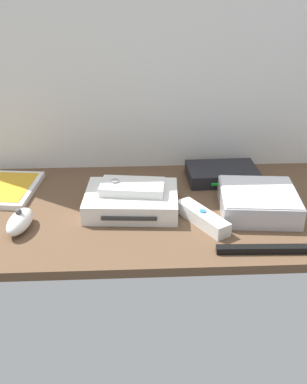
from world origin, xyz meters
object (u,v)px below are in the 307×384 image
object	(u,v)px
game_console	(131,201)
sensor_bar	(277,249)
remote_wand	(202,218)
remote_classic_pad	(132,186)
network_router	(222,174)
mini_computer	(258,201)
remote_nunchuk	(20,221)
game_case	(8,189)

from	to	relation	value
game_console	sensor_bar	world-z (taller)	game_console
remote_wand	remote_classic_pad	bearing A→B (deg)	120.79
network_router	sensor_bar	size ratio (longest dim) A/B	0.77
mini_computer	sensor_bar	xyz separation A→B (cm)	(-0.22, -16.45, -1.94)
remote_nunchuk	sensor_bar	xyz separation A→B (cm)	(52.34, -11.06, -1.34)
remote_nunchuk	remote_wand	bearing A→B (deg)	11.49
network_router	remote_classic_pad	distance (cm)	27.60
sensor_bar	game_case	bearing A→B (deg)	155.56
network_router	mini_computer	bearing A→B (deg)	-75.88
remote_classic_pad	sensor_bar	world-z (taller)	remote_classic_pad
remote_wand	sensor_bar	xyz separation A→B (cm)	(13.16, -11.63, -0.81)
game_case	sensor_bar	size ratio (longest dim) A/B	0.85
game_case	remote_nunchuk	world-z (taller)	remote_nunchuk
remote_wand	remote_classic_pad	size ratio (longest dim) A/B	0.95
game_console	remote_nunchuk	world-z (taller)	remote_nunchuk
mini_computer	network_router	bearing A→B (deg)	106.07
game_console	game_case	world-z (taller)	game_console
network_router	remote_classic_pad	xyz separation A→B (cm)	(-23.49, -14.00, 3.71)
remote_classic_pad	network_router	bearing A→B (deg)	38.35
game_case	sensor_bar	distance (cm)	66.28
network_router	sensor_bar	distance (cm)	34.32
mini_computer	sensor_bar	world-z (taller)	mini_computer
remote_wand	mini_computer	bearing A→B (deg)	-10.56
game_console	remote_classic_pad	distance (cm)	3.34
remote_classic_pad	remote_nunchuk	bearing A→B (deg)	-152.10
remote_wand	game_console	bearing A→B (deg)	123.87
mini_computer	network_router	xyz separation A→B (cm)	(-5.04, 17.51, -0.94)
remote_nunchuk	sensor_bar	world-z (taller)	remote_nunchuk
sensor_bar	remote_nunchuk	bearing A→B (deg)	170.02
game_case	mini_computer	bearing A→B (deg)	-5.62
game_console	sensor_bar	distance (cm)	34.36
network_router	remote_nunchuk	distance (cm)	52.75
mini_computer	game_console	bearing A→B (deg)	174.84
network_router	remote_nunchuk	size ratio (longest dim) A/B	1.73
remote_wand	remote_classic_pad	distance (cm)	17.73
remote_nunchuk	remote_classic_pad	xyz separation A→B (cm)	(24.03, 8.91, 3.37)
game_case	network_router	world-z (taller)	network_router
game_case	remote_wand	bearing A→B (deg)	-14.41
network_router	remote_nunchuk	bearing A→B (deg)	-156.21
network_router	game_case	bearing A→B (deg)	-177.23
mini_computer	game_case	distance (cm)	61.03
game_case	remote_classic_pad	world-z (taller)	remote_classic_pad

